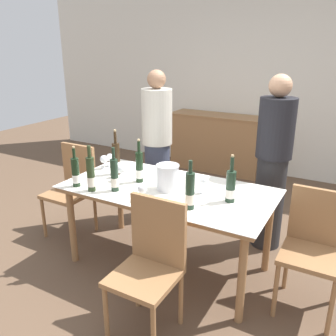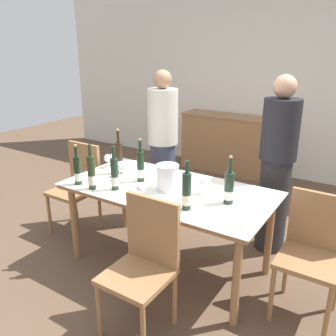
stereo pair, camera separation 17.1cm
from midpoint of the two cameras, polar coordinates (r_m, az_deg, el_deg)
The scene contains 23 objects.
ground_plane at distance 3.36m, azimuth 1.51°, elevation -15.24°, with size 12.00×12.00×0.00m, color brown.
back_wall at distance 5.55m, azimuth 18.21°, elevation 13.08°, with size 8.00×0.10×2.80m.
sideboard_cabinet at distance 5.64m, azimuth 10.38°, elevation 3.89°, with size 1.45×0.46×0.89m.
dining_table at distance 3.03m, azimuth 1.62°, elevation -4.54°, with size 1.77×0.91×0.76m.
ice_bucket at distance 2.93m, azimuth 1.57°, elevation -1.41°, with size 0.19×0.19×0.22m.
wine_bottle_0 at distance 2.95m, azimuth -6.92°, elevation -1.07°, with size 0.06×0.06×0.37m.
wine_bottle_1 at distance 2.58m, azimuth 4.90°, elevation -3.93°, with size 0.07×0.07×0.37m.
wine_bottle_2 at distance 3.11m, azimuth -2.85°, elevation 0.15°, with size 0.07×0.07×0.39m.
wine_bottle_3 at distance 2.99m, azimuth -10.58°, elevation -0.83°, with size 0.07×0.07×0.39m.
wine_bottle_4 at distance 3.33m, azimuth -6.40°, elevation 1.50°, with size 0.07×0.07×0.42m.
wine_bottle_5 at distance 3.12m, azimuth -12.81°, elevation -0.48°, with size 0.07×0.07×0.35m.
wine_bottle_6 at distance 2.74m, azimuth 11.54°, elevation -3.22°, with size 0.08×0.08×0.38m.
wine_glass_0 at distance 2.88m, azimuth 7.41°, elevation -2.32°, with size 0.08×0.08×0.14m.
wine_glass_1 at distance 3.16m, azimuth -5.81°, elevation -0.01°, with size 0.09×0.09×0.16m.
wine_glass_2 at distance 3.25m, azimuth -6.34°, elevation 0.29°, with size 0.07×0.07×0.14m.
wine_glass_3 at distance 3.57m, azimuth -7.30°, elevation 1.78°, with size 0.08×0.08×0.13m.
wine_glass_4 at distance 2.75m, azimuth -2.66°, elevation -3.41°, with size 0.07×0.07×0.13m.
wine_glass_5 at distance 3.51m, azimuth -8.26°, elevation 1.52°, with size 0.08×0.08×0.14m.
chair_right_end at distance 2.83m, azimuth 23.90°, elevation -11.57°, with size 0.42×0.42×0.91m.
chair_near_front at distance 2.48m, azimuth -1.80°, elevation -14.29°, with size 0.42×0.42×0.94m.
chair_left_end at distance 3.84m, azimuth -12.93°, elevation -2.18°, with size 0.42×0.42×0.93m.
person_host at distance 3.93m, azimuth 0.41°, elevation 3.41°, with size 0.33×0.33×1.66m.
person_guest_left at distance 3.43m, azimuth 18.38°, elevation 0.09°, with size 0.33×0.33×1.67m.
Camera 2 is at (1.50, -2.33, 1.90)m, focal length 38.00 mm.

